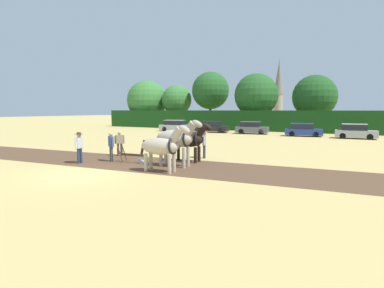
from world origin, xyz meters
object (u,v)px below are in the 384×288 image
at_px(draft_horse_lead_left, 162,146).
at_px(farmer_onlooker_left, 79,145).
at_px(tree_center, 256,95).
at_px(parked_car_far_left, 175,126).
at_px(church_spire, 279,90).
at_px(parked_car_center_left, 252,128).
at_px(plow, 134,157).
at_px(farmer_at_plow, 111,144).
at_px(tree_far_left, 147,101).
at_px(tree_left, 177,100).
at_px(parked_car_left, 211,127).
at_px(parked_car_center, 303,130).
at_px(farmer_beside_team, 204,142).
at_px(tree_center_left, 211,91).
at_px(draft_horse_lead_right, 176,139).
at_px(parked_car_center_right, 355,132).
at_px(draft_horse_trail_left, 188,139).
at_px(farmer_onlooker_right, 120,142).
at_px(tree_center_right, 315,97).

xyz_separation_m(draft_horse_lead_left, farmer_onlooker_left, (-5.34, -0.23, -0.23)).
bearing_deg(tree_center, parked_car_far_left, -131.80).
distance_m(church_spire, parked_car_center_left, 37.03).
bearing_deg(plow, farmer_at_plow, -176.72).
xyz_separation_m(tree_far_left, tree_left, (6.13, 0.47, 0.01)).
distance_m(draft_horse_lead_left, parked_car_left, 25.78).
height_order(farmer_at_plow, parked_car_center, farmer_at_plow).
bearing_deg(farmer_beside_team, tree_center_left, 93.55).
bearing_deg(parked_car_center_left, draft_horse_lead_right, -89.13).
bearing_deg(tree_far_left, farmer_at_plow, -55.95).
bearing_deg(tree_far_left, parked_car_center_right, -16.33).
xyz_separation_m(church_spire, parked_car_center_left, (4.96, -36.03, -6.97)).
height_order(draft_horse_trail_left, farmer_onlooker_left, draft_horse_trail_left).
bearing_deg(tree_far_left, parked_car_center_left, -21.47).
height_order(farmer_beside_team, parked_car_center, farmer_beside_team).
xyz_separation_m(tree_left, parked_car_center_right, (27.92, -10.44, -3.96)).
xyz_separation_m(tree_center_left, draft_horse_lead_right, (13.66, -33.25, -4.73)).
relative_size(farmer_onlooker_right, parked_car_center, 0.37).
bearing_deg(church_spire, farmer_beside_team, -81.67).
height_order(farmer_onlooker_left, parked_car_center_left, farmer_onlooker_left).
relative_size(parked_car_far_left, parked_car_center, 1.11).
bearing_deg(draft_horse_lead_right, farmer_onlooker_right, 159.26).
bearing_deg(parked_car_far_left, tree_center_left, 80.21).
bearing_deg(draft_horse_trail_left, parked_car_center_right, 62.32).
relative_size(church_spire, draft_horse_lead_left, 5.43).
bearing_deg(farmer_beside_team, tree_center, 79.74).
distance_m(church_spire, farmer_onlooker_right, 57.90).
bearing_deg(tree_far_left, farmer_beside_team, -47.83).
relative_size(draft_horse_lead_right, parked_car_center_left, 0.67).
height_order(tree_center_left, parked_car_center, tree_center_left).
relative_size(draft_horse_lead_left, parked_car_center_left, 0.67).
height_order(tree_center_left, farmer_onlooker_left, tree_center_left).
xyz_separation_m(draft_horse_lead_left, draft_horse_trail_left, (-0.31, 3.09, 0.06)).
bearing_deg(farmer_onlooker_right, tree_center, 135.15).
bearing_deg(draft_horse_trail_left, tree_center_right, 79.29).
xyz_separation_m(farmer_onlooker_right, parked_car_left, (-3.42, 21.28, -0.19)).
relative_size(tree_center_left, draft_horse_lead_left, 3.45).
distance_m(tree_far_left, parked_car_center_left, 24.78).
bearing_deg(farmer_onlooker_left, tree_center_right, 64.95).
bearing_deg(draft_horse_lead_right, farmer_onlooker_left, -166.46).
relative_size(tree_center_right, farmer_onlooker_left, 4.58).
height_order(tree_center, parked_car_center_right, tree_center).
distance_m(draft_horse_lead_left, draft_horse_lead_right, 1.57).
bearing_deg(draft_horse_lead_right, plow, 180.00).
bearing_deg(farmer_onlooker_left, parked_car_center_left, 73.09).
bearing_deg(tree_far_left, draft_horse_lead_left, -51.99).
distance_m(tree_center, plow, 32.47).
bearing_deg(farmer_beside_team, parked_car_center_right, 45.66).
bearing_deg(draft_horse_lead_left, farmer_at_plow, 160.46).
bearing_deg(parked_car_center_right, tree_center, 142.27).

